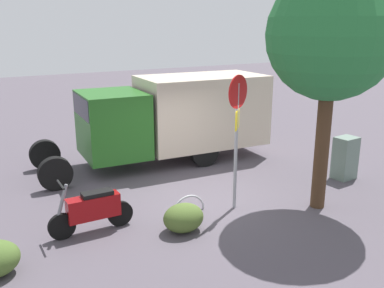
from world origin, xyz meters
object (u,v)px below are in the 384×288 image
at_px(street_tree, 331,37).
at_px(bike_rack_hoop, 189,212).
at_px(stop_sign, 237,121).
at_px(motorcycle, 93,209).
at_px(utility_cabinet, 345,158).
at_px(box_truck_near, 173,114).

distance_m(street_tree, bike_rack_hoop, 5.07).
relative_size(stop_sign, bike_rack_hoop, 3.74).
relative_size(street_tree, bike_rack_hoop, 6.43).
distance_m(motorcycle, street_tree, 6.31).
xyz_separation_m(motorcycle, stop_sign, (-3.29, 0.53, 1.60)).
relative_size(motorcycle, stop_sign, 0.57).
distance_m(stop_sign, utility_cabinet, 4.18).
bearing_deg(street_tree, box_truck_near, -75.88).
xyz_separation_m(stop_sign, bike_rack_hoop, (1.07, -0.35, -2.12)).
bearing_deg(box_truck_near, street_tree, 108.44).
xyz_separation_m(motorcycle, street_tree, (-5.06, 1.48, 3.47)).
distance_m(box_truck_near, stop_sign, 4.11).
xyz_separation_m(motorcycle, utility_cabinet, (-7.19, 0.46, 0.08)).
distance_m(motorcycle, bike_rack_hoop, 2.29).
bearing_deg(stop_sign, box_truck_near, -97.32).
height_order(motorcycle, utility_cabinet, utility_cabinet).
bearing_deg(bike_rack_hoop, utility_cabinet, 176.83).
distance_m(box_truck_near, bike_rack_hoop, 4.29).
bearing_deg(bike_rack_hoop, stop_sign, 162.10).
relative_size(motorcycle, street_tree, 0.33).
xyz_separation_m(box_truck_near, bike_rack_hoop, (1.59, 3.68, -1.52)).
relative_size(stop_sign, street_tree, 0.58).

